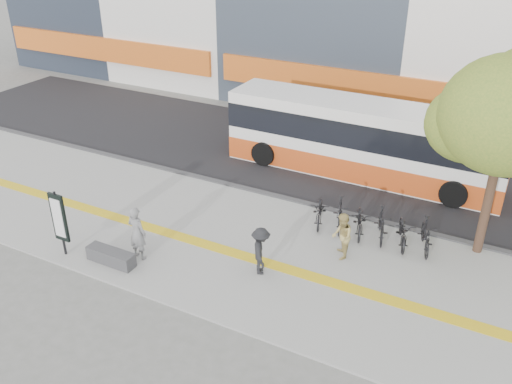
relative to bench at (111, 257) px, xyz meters
The scene contains 13 objects.
ground 2.88m from the bench, 24.78° to the left, with size 120.00×120.00×0.00m, color #61615C.
sidewalk 3.76m from the bench, 46.08° to the left, with size 40.00×7.00×0.08m, color gray.
tactile_strip 3.41m from the bench, 40.24° to the left, with size 40.00×0.45×0.01m, color gold.
street 10.53m from the bench, 75.70° to the left, with size 40.00×8.00×0.06m, color black.
curb 6.73m from the bench, 67.25° to the left, with size 40.00×0.25×0.14m, color #3B3B3E.
bench is the anchor object (origin of this frame).
signboard 1.94m from the bench, 169.19° to the right, with size 0.55×0.10×2.20m.
street_tree 12.23m from the bench, 31.62° to the left, with size 4.40×3.80×6.31m.
bus 10.83m from the bench, 64.19° to the left, with size 11.01×2.61×2.93m.
bicycle_row 8.31m from the bench, 38.77° to the left, with size 4.62×1.88×1.03m.
seated_woman 1.08m from the bench, 49.34° to the left, with size 0.64×0.42×1.75m, color black.
pedestrian_tan 7.06m from the bench, 30.35° to the left, with size 0.73×0.57×1.50m, color tan.
pedestrian_dark 4.61m from the bench, 21.77° to the left, with size 0.97×0.56×1.50m, color black.
Camera 1 is at (7.73, -11.34, 9.79)m, focal length 38.35 mm.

